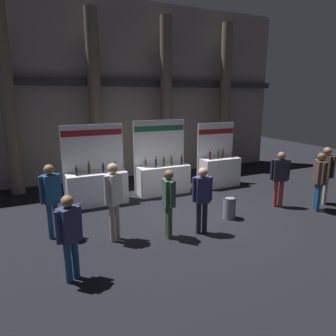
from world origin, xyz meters
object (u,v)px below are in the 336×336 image
(exhibitor_booth_1, at_px, (163,176))
(visitor_1, at_px, (114,195))
(exhibitor_booth_2, at_px, (219,170))
(visitor_2, at_px, (325,170))
(trash_bin, at_px, (229,208))
(visitor_6, at_px, (51,195))
(visitor_4, at_px, (169,199))
(visitor_5, at_px, (280,175))
(exhibitor_booth_0, at_px, (97,185))
(visitor_7, at_px, (69,231))
(visitor_0, at_px, (319,176))
(visitor_3, at_px, (202,196))

(exhibitor_booth_1, height_order, visitor_1, exhibitor_booth_1)
(exhibitor_booth_2, relative_size, visitor_2, 1.30)
(trash_bin, height_order, visitor_6, visitor_6)
(visitor_2, relative_size, visitor_4, 1.09)
(exhibitor_booth_2, height_order, visitor_5, exhibitor_booth_2)
(exhibitor_booth_0, bearing_deg, visitor_7, -108.33)
(exhibitor_booth_0, distance_m, visitor_7, 4.08)
(exhibitor_booth_2, relative_size, visitor_1, 1.26)
(trash_bin, distance_m, visitor_0, 2.80)
(visitor_2, bearing_deg, visitor_6, 74.43)
(visitor_2, xyz_separation_m, visitor_4, (-5.25, -0.11, -0.11))
(exhibitor_booth_0, height_order, visitor_7, exhibitor_booth_0)
(visitor_7, bearing_deg, visitor_2, -23.22)
(visitor_2, height_order, visitor_3, visitor_2)
(visitor_4, height_order, visitor_7, visitor_4)
(visitor_6, bearing_deg, exhibitor_booth_2, -178.63)
(visitor_0, relative_size, visitor_1, 0.93)
(visitor_0, bearing_deg, visitor_4, -62.24)
(visitor_2, distance_m, visitor_4, 5.25)
(exhibitor_booth_0, xyz_separation_m, visitor_2, (6.26, -2.91, 0.46))
(trash_bin, relative_size, visitor_5, 0.35)
(trash_bin, height_order, visitor_2, visitor_2)
(exhibitor_booth_2, relative_size, visitor_5, 1.38)
(visitor_0, xyz_separation_m, visitor_6, (-7.06, 1.31, 0.03))
(exhibitor_booth_2, distance_m, visitor_4, 4.66)
(exhibitor_booth_2, bearing_deg, visitor_2, -59.33)
(trash_bin, xyz_separation_m, visitor_5, (1.86, 0.14, 0.70))
(exhibitor_booth_0, xyz_separation_m, visitor_4, (1.02, -3.02, 0.35))
(exhibitor_booth_1, height_order, visitor_7, exhibitor_booth_1)
(visitor_1, bearing_deg, visitor_3, -45.05)
(trash_bin, xyz_separation_m, visitor_7, (-4.27, -1.20, 0.66))
(visitor_0, xyz_separation_m, visitor_5, (-0.78, 0.71, -0.03))
(visitor_3, xyz_separation_m, visitor_5, (3.03, 0.63, 0.04))
(exhibitor_booth_2, xyz_separation_m, trash_bin, (-1.50, -2.73, -0.32))
(visitor_2, bearing_deg, visitor_7, 88.99)
(visitor_2, xyz_separation_m, visitor_6, (-7.69, 1.00, -0.01))
(visitor_0, distance_m, visitor_2, 0.70)
(visitor_4, bearing_deg, exhibitor_booth_0, 25.92)
(exhibitor_booth_0, height_order, trash_bin, exhibitor_booth_0)
(visitor_6, bearing_deg, visitor_7, 77.09)
(visitor_0, relative_size, visitor_3, 1.04)
(visitor_0, height_order, visitor_4, visitor_0)
(visitor_2, height_order, visitor_6, visitor_2)
(trash_bin, height_order, visitor_5, visitor_5)
(exhibitor_booth_2, bearing_deg, visitor_3, -129.62)
(visitor_4, relative_size, visitor_6, 0.92)
(trash_bin, bearing_deg, visitor_4, -169.67)
(exhibitor_booth_1, relative_size, visitor_2, 1.39)
(exhibitor_booth_2, height_order, visitor_1, exhibitor_booth_2)
(visitor_5, height_order, visitor_6, visitor_6)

